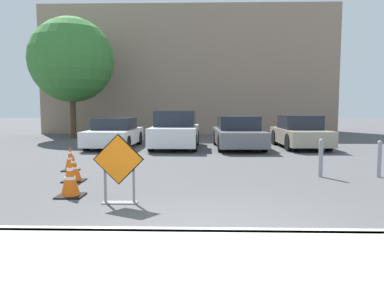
# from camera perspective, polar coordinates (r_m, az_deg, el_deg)

# --- Properties ---
(ground_plane) EXTENTS (96.00, 96.00, 0.00)m
(ground_plane) POSITION_cam_1_polar(r_m,az_deg,el_deg) (14.92, 2.20, -1.15)
(ground_plane) COLOR #4C4C4F
(sidewalk_strip) EXTENTS (30.37, 2.54, 0.14)m
(sidewalk_strip) POSITION_cam_1_polar(r_m,az_deg,el_deg) (3.93, 4.05, -19.77)
(sidewalk_strip) COLOR beige
(sidewalk_strip) RESTS_ON ground_plane
(curb_lip) EXTENTS (30.37, 0.20, 0.14)m
(curb_lip) POSITION_cam_1_polar(r_m,az_deg,el_deg) (5.11, 3.42, -13.65)
(curb_lip) COLOR beige
(curb_lip) RESTS_ON ground_plane
(road_closed_sign) EXTENTS (0.93, 0.20, 1.28)m
(road_closed_sign) POSITION_cam_1_polar(r_m,az_deg,el_deg) (6.90, -11.11, -3.38)
(road_closed_sign) COLOR black
(road_closed_sign) RESTS_ON ground_plane
(traffic_cone_nearest) EXTENTS (0.51, 0.51, 0.74)m
(traffic_cone_nearest) POSITION_cam_1_polar(r_m,az_deg,el_deg) (7.76, -18.09, -5.02)
(traffic_cone_nearest) COLOR black
(traffic_cone_nearest) RESTS_ON ground_plane
(traffic_cone_second) EXTENTS (0.49, 0.49, 0.64)m
(traffic_cone_second) POSITION_cam_1_polar(r_m,az_deg,el_deg) (9.32, -17.58, -3.58)
(traffic_cone_second) COLOR black
(traffic_cone_second) RESTS_ON ground_plane
(traffic_cone_third) EXTENTS (0.42, 0.42, 0.70)m
(traffic_cone_third) POSITION_cam_1_polar(r_m,az_deg,el_deg) (10.87, -18.05, -2.15)
(traffic_cone_third) COLOR black
(traffic_cone_third) RESTS_ON ground_plane
(parked_car_nearest) EXTENTS (1.95, 4.18, 1.29)m
(parked_car_nearest) POSITION_cam_1_polar(r_m,az_deg,el_deg) (16.80, -11.71, 1.57)
(parked_car_nearest) COLOR white
(parked_car_nearest) RESTS_ON ground_plane
(parked_car_second) EXTENTS (2.00, 4.19, 1.61)m
(parked_car_second) POSITION_cam_1_polar(r_m,az_deg,el_deg) (16.14, -2.54, 1.98)
(parked_car_second) COLOR white
(parked_car_second) RESTS_ON ground_plane
(parked_car_third) EXTENTS (2.04, 4.63, 1.38)m
(parked_car_third) POSITION_cam_1_polar(r_m,az_deg,el_deg) (16.23, 7.03, 1.66)
(parked_car_third) COLOR slate
(parked_car_third) RESTS_ON ground_plane
(parked_car_fourth) EXTENTS (1.90, 4.14, 1.41)m
(parked_car_fourth) POSITION_cam_1_polar(r_m,az_deg,el_deg) (16.92, 16.11, 1.67)
(parked_car_fourth) COLOR #A39984
(parked_car_fourth) RESTS_ON ground_plane
(bollard_nearest) EXTENTS (0.12, 0.12, 0.97)m
(bollard_nearest) POSITION_cam_1_polar(r_m,az_deg,el_deg) (9.97, 19.04, -1.85)
(bollard_nearest) COLOR gray
(bollard_nearest) RESTS_ON ground_plane
(bollard_second) EXTENTS (0.12, 0.12, 0.93)m
(bollard_second) POSITION_cam_1_polar(r_m,az_deg,el_deg) (10.50, 26.64, -1.88)
(bollard_second) COLOR gray
(bollard_second) RESTS_ON ground_plane
(building_facade_backdrop) EXTENTS (19.53, 5.00, 8.39)m
(building_facade_backdrop) POSITION_cam_1_polar(r_m,az_deg,el_deg) (27.15, -0.45, 10.77)
(building_facade_backdrop) COLOR gray
(building_facade_backdrop) RESTS_ON ground_plane
(street_tree_behind_lot) EXTENTS (4.74, 4.74, 6.78)m
(street_tree_behind_lot) POSITION_cam_1_polar(r_m,az_deg,el_deg) (22.62, -17.90, 12.08)
(street_tree_behind_lot) COLOR #513823
(street_tree_behind_lot) RESTS_ON ground_plane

